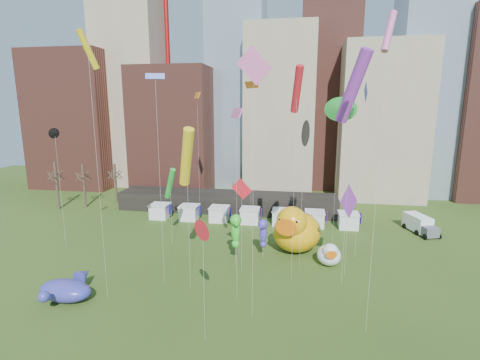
% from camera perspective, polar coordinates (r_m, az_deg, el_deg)
% --- Properties ---
extents(skyline, '(101.00, 23.00, 68.00)m').
position_cam_1_polar(skyline, '(79.60, 5.19, 13.92)').
color(skyline, brown).
rests_on(skyline, ground).
extents(pavilion, '(38.00, 6.00, 3.20)m').
position_cam_1_polar(pavilion, '(63.69, -2.10, -3.47)').
color(pavilion, black).
rests_on(pavilion, ground).
extents(vendor_tents, '(33.24, 2.80, 2.40)m').
position_cam_1_polar(vendor_tents, '(57.32, 1.63, -5.70)').
color(vendor_tents, white).
rests_on(vendor_tents, ground).
extents(bare_trees, '(8.44, 6.44, 8.50)m').
position_cam_1_polar(bare_trees, '(71.75, -23.30, -0.73)').
color(bare_trees, '#382B21').
rests_on(bare_trees, ground).
extents(big_duck, '(7.79, 8.96, 6.32)m').
position_cam_1_polar(big_duck, '(46.30, 8.82, -7.76)').
color(big_duck, '#EBA30C').
rests_on(big_duck, ground).
extents(small_duck, '(2.93, 3.86, 2.93)m').
position_cam_1_polar(small_duck, '(43.79, 13.91, -11.32)').
color(small_duck, white).
rests_on(small_duck, ground).
extents(seahorse_green, '(1.68, 1.92, 6.02)m').
position_cam_1_polar(seahorse_green, '(41.88, -0.71, -7.64)').
color(seahorse_green, silver).
rests_on(seahorse_green, ground).
extents(seahorse_purple, '(1.46, 1.67, 4.89)m').
position_cam_1_polar(seahorse_purple, '(43.76, 3.69, -8.07)').
color(seahorse_purple, silver).
rests_on(seahorse_purple, ground).
extents(whale_inflatable, '(5.40, 6.78, 2.32)m').
position_cam_1_polar(whale_inflatable, '(39.46, -25.70, -15.28)').
color(whale_inflatable, '#4D3BA0').
rests_on(whale_inflatable, ground).
extents(box_truck, '(3.84, 6.17, 2.47)m').
position_cam_1_polar(box_truck, '(59.09, 26.50, -6.26)').
color(box_truck, white).
rests_on(box_truck, ground).
extents(kite_0, '(1.35, 2.72, 21.93)m').
position_cam_1_polar(kite_0, '(35.69, 9.00, 13.93)').
color(kite_0, silver).
rests_on(kite_0, ground).
extents(kite_1, '(2.91, 0.70, 22.65)m').
position_cam_1_polar(kite_1, '(28.75, 2.22, 16.78)').
color(kite_1, silver).
rests_on(kite_1, ground).
extents(kite_2, '(0.96, 2.83, 16.69)m').
position_cam_1_polar(kite_2, '(39.69, 10.11, 7.27)').
color(kite_2, silver).
rests_on(kite_2, ground).
extents(kite_3, '(2.75, 2.01, 19.29)m').
position_cam_1_polar(kite_3, '(47.79, 15.46, 10.72)').
color(kite_3, silver).
rests_on(kite_3, ground).
extents(kite_4, '(1.30, 1.94, 24.38)m').
position_cam_1_polar(kite_4, '(34.29, -22.91, 18.37)').
color(kite_4, silver).
rests_on(kite_4, ground).
extents(kite_5, '(0.04, 2.31, 20.89)m').
position_cam_1_polar(kite_5, '(43.58, 19.21, 12.28)').
color(kite_5, silver).
rests_on(kite_5, ground).
extents(kite_6, '(1.77, 2.93, 20.11)m').
position_cam_1_polar(kite_6, '(53.56, -6.78, 12.97)').
color(kite_6, silver).
rests_on(kite_6, ground).
extents(kite_7, '(3.28, 3.93, 23.32)m').
position_cam_1_polar(kite_7, '(36.19, 17.49, 13.88)').
color(kite_7, silver).
rests_on(kite_7, ground).
extents(kite_8, '(2.27, 0.19, 10.71)m').
position_cam_1_polar(kite_8, '(38.05, 0.27, -1.65)').
color(kite_8, silver).
rests_on(kite_8, ground).
extents(kite_9, '(1.30, 1.75, 24.68)m').
position_cam_1_polar(kite_9, '(28.87, 22.48, 20.70)').
color(kite_9, silver).
rests_on(kite_9, ground).
extents(kite_10, '(0.22, 1.30, 15.54)m').
position_cam_1_polar(kite_10, '(50.00, -27.24, 6.47)').
color(kite_10, silver).
rests_on(kite_10, ground).
extents(kite_11, '(2.33, 2.19, 10.55)m').
position_cam_1_polar(kite_11, '(46.95, -10.99, -0.55)').
color(kite_11, silver).
rests_on(kite_11, ground).
extents(kite_12, '(2.63, 3.45, 16.34)m').
position_cam_1_polar(kite_12, '(34.33, -8.44, 3.56)').
color(kite_12, silver).
rests_on(kite_12, ground).
extents(kite_13, '(1.80, 0.75, 21.15)m').
position_cam_1_polar(kite_13, '(35.82, -13.24, 14.95)').
color(kite_13, silver).
rests_on(kite_13, ground).
extents(kite_14, '(2.34, 2.73, 21.55)m').
position_cam_1_polar(kite_14, '(51.50, 1.85, 14.67)').
color(kite_14, silver).
rests_on(kite_14, ground).
extents(kite_15, '(2.18, 3.15, 10.28)m').
position_cam_1_polar(kite_15, '(39.40, 16.83, -3.32)').
color(kite_15, silver).
rests_on(kite_15, ground).
extents(kite_16, '(1.19, 1.21, 9.93)m').
position_cam_1_polar(kite_16, '(26.98, -5.91, -7.93)').
color(kite_16, silver).
rests_on(kite_16, ground).
extents(kite_17, '(1.58, 2.79, 17.99)m').
position_cam_1_polar(kite_17, '(31.84, -0.55, 10.31)').
color(kite_17, silver).
rests_on(kite_17, ground).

